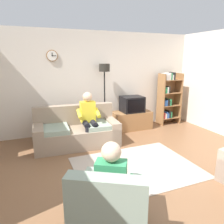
# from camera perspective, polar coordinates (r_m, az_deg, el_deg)

# --- Properties ---
(ground_plane) EXTENTS (12.00, 12.00, 0.00)m
(ground_plane) POSITION_cam_1_polar(r_m,az_deg,el_deg) (4.10, 9.48, -15.05)
(ground_plane) COLOR brown
(back_wall_assembly) EXTENTS (6.20, 0.17, 2.70)m
(back_wall_assembly) POSITION_cam_1_polar(r_m,az_deg,el_deg) (6.03, -3.39, 8.04)
(back_wall_assembly) COLOR silver
(back_wall_assembly) RESTS_ON ground_plane
(couch) EXTENTS (1.95, 1.00, 0.90)m
(couch) POSITION_cam_1_polar(r_m,az_deg,el_deg) (5.09, -9.41, -5.28)
(couch) COLOR gray
(couch) RESTS_ON ground_plane
(tv_stand) EXTENTS (1.10, 0.56, 0.51)m
(tv_stand) POSITION_cam_1_polar(r_m,az_deg,el_deg) (6.19, 5.19, -2.17)
(tv_stand) COLOR olive
(tv_stand) RESTS_ON ground_plane
(tv) EXTENTS (0.60, 0.49, 0.44)m
(tv) POSITION_cam_1_polar(r_m,az_deg,el_deg) (6.06, 5.39, 2.10)
(tv) COLOR black
(tv) RESTS_ON tv_stand
(bookshelf) EXTENTS (0.68, 0.36, 1.58)m
(bookshelf) POSITION_cam_1_polar(r_m,az_deg,el_deg) (6.79, 14.66, 3.72)
(bookshelf) COLOR olive
(bookshelf) RESTS_ON ground_plane
(floor_lamp) EXTENTS (0.28, 0.28, 1.85)m
(floor_lamp) POSITION_cam_1_polar(r_m,az_deg,el_deg) (5.75, -2.02, 8.75)
(floor_lamp) COLOR black
(floor_lamp) RESTS_ON ground_plane
(armchair_near_window) EXTENTS (1.14, 1.16, 0.90)m
(armchair_near_window) POSITION_cam_1_polar(r_m,az_deg,el_deg) (2.71, -0.20, -24.58)
(armchair_near_window) COLOR gray
(armchair_near_window) RESTS_ON ground_plane
(area_rug) EXTENTS (2.20, 1.70, 0.01)m
(area_rug) POSITION_cam_1_polar(r_m,az_deg,el_deg) (4.16, 6.34, -14.43)
(area_rug) COLOR #AD9E8E
(area_rug) RESTS_ON ground_plane
(person_on_couch) EXTENTS (0.53, 0.55, 1.24)m
(person_on_couch) POSITION_cam_1_polar(r_m,az_deg,el_deg) (4.93, -6.20, -1.09)
(person_on_couch) COLOR yellow
(person_on_couch) RESTS_ON ground_plane
(person_in_left_armchair) EXTENTS (0.61, 0.63, 1.12)m
(person_in_left_armchair) POSITION_cam_1_polar(r_m,az_deg,el_deg) (2.60, 0.10, -17.93)
(person_in_left_armchair) COLOR #338C59
(person_in_left_armchair) RESTS_ON ground_plane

